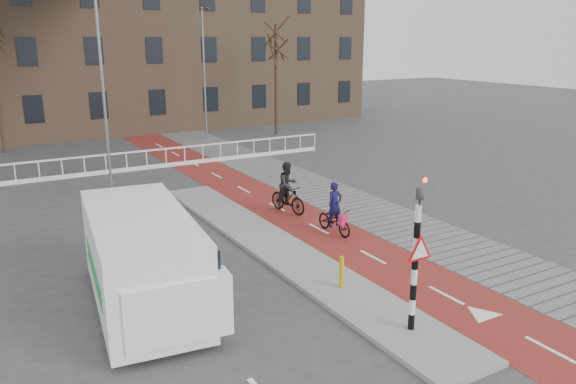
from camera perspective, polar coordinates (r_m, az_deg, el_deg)
ground at (r=14.93m, az=8.87°, el=-10.15°), size 120.00×120.00×0.00m
bike_lane at (r=23.64m, az=-3.47°, el=-0.31°), size 2.50×60.00×0.01m
sidewalk at (r=24.97m, az=2.28°, el=0.56°), size 3.00×60.00×0.01m
curb_island at (r=17.60m, az=-1.10°, el=-5.70°), size 1.80×16.00×0.12m
traffic_signal at (r=12.40m, az=12.92°, el=-5.83°), size 0.80×0.80×3.68m
bollard at (r=14.74m, az=5.46°, el=-8.08°), size 0.12×0.12×0.84m
cyclist_near at (r=18.93m, az=4.75°, el=-2.48°), size 0.69×1.70×1.77m
cyclist_far at (r=21.03m, az=-0.03°, el=0.02°), size 0.95×1.87×1.94m
van at (r=14.06m, az=-14.66°, el=-6.58°), size 2.82×5.75×2.38m
railing at (r=28.29m, az=-21.93°, el=1.85°), size 28.00×0.10×0.99m
townhouse_row at (r=42.78m, az=-23.40°, el=16.10°), size 46.00×10.00×15.90m
tree_right at (r=38.26m, az=-1.21°, el=11.26°), size 0.22×0.22×7.26m
streetlight_near at (r=24.10m, az=-18.27°, el=9.79°), size 0.12×0.12×8.71m
streetlight_right at (r=36.79m, az=-8.50°, el=11.67°), size 0.12×0.12×8.20m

